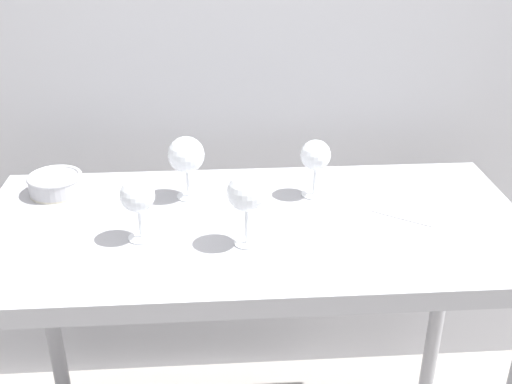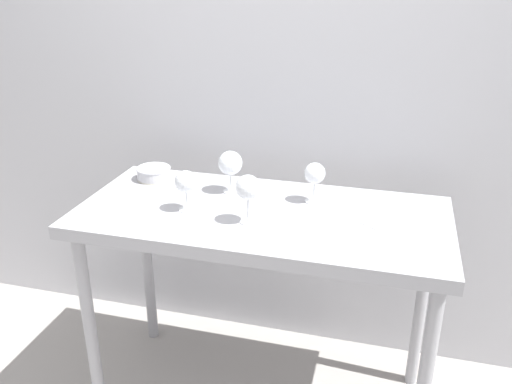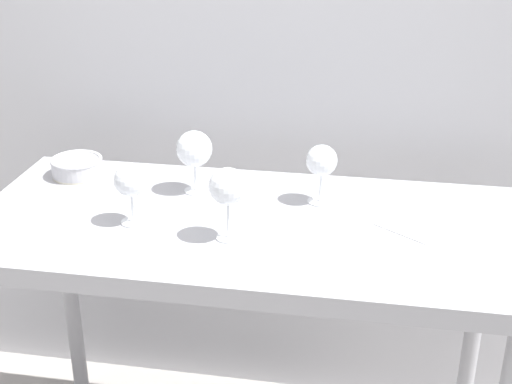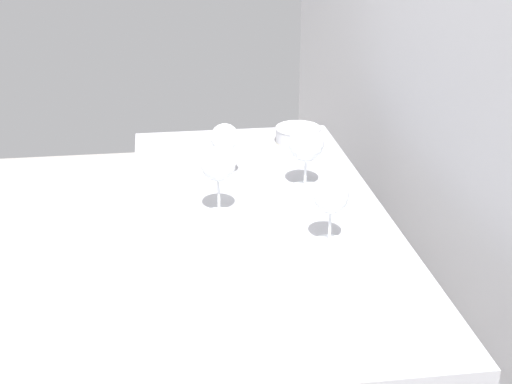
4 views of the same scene
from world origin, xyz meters
The scene contains 8 objects.
back_wall centered at (0.00, 0.49, 1.30)m, with size 3.80×0.04×2.60m, color #B9B9BE.
steel_counter centered at (0.00, -0.01, 0.79)m, with size 1.40×0.65×0.90m.
wine_glass_far_left centered at (-0.17, 0.14, 1.02)m, with size 0.10×0.10×0.17m.
wine_glass_near_center centered at (-0.02, -0.11, 1.03)m, with size 0.09×0.09×0.18m.
wine_glass_far_right centered at (0.18, 0.13, 1.01)m, with size 0.08×0.08×0.16m.
wine_glass_near_left centered at (-0.28, -0.07, 1.01)m, with size 0.08×0.08×0.16m.
tasting_sheet_upper centered at (0.44, 0.07, 0.90)m, with size 0.16×0.22×0.00m, color white.
tasting_bowl centered at (-0.54, 0.19, 0.93)m, with size 0.15×0.15×0.05m.
Camera 4 is at (1.69, -0.25, 1.70)m, focal length 51.54 mm.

